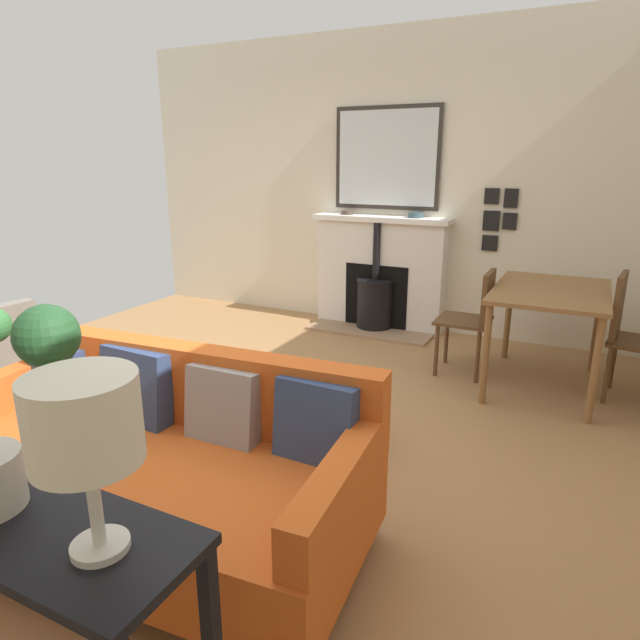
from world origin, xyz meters
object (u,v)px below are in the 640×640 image
object	(u,v)px
ottoman	(293,401)
dining_chair_by_back_wall	(628,329)
fireplace	(379,280)
table_lamp_far_end	(84,425)
dining_chair_near_fireplace	(475,314)
sofa	(150,464)
dining_table	(550,302)
mantel_bowl_near	(347,212)
mantel_bowl_far	(416,215)

from	to	relation	value
ottoman	dining_chair_by_back_wall	xyz separation A→B (m)	(-1.54, 1.82, 0.28)
fireplace	table_lamp_far_end	bearing A→B (deg)	11.73
ottoman	dining_chair_near_fireplace	world-z (taller)	dining_chair_near_fireplace
sofa	dining_chair_by_back_wall	world-z (taller)	dining_chair_by_back_wall
dining_chair_by_back_wall	ottoman	bearing A→B (deg)	-49.64
dining_table	fireplace	bearing A→B (deg)	-118.20
ottoman	table_lamp_far_end	size ratio (longest dim) A/B	1.76
dining_chair_near_fireplace	ottoman	bearing A→B (deg)	-26.57
dining_chair_by_back_wall	mantel_bowl_near	bearing A→B (deg)	-109.45
dining_chair_by_back_wall	fireplace	bearing A→B (deg)	-111.90
table_lamp_far_end	dining_table	bearing A→B (deg)	167.62
sofa	dining_chair_by_back_wall	xyz separation A→B (m)	(-2.61, 1.95, 0.18)
dining_table	dining_chair_by_back_wall	xyz separation A→B (m)	(-0.01, 0.52, -0.13)
mantel_bowl_far	dining_chair_by_back_wall	world-z (taller)	mantel_bowl_far
table_lamp_far_end	dining_chair_by_back_wall	bearing A→B (deg)	159.67
mantel_bowl_near	dining_table	xyz separation A→B (m)	(0.91, 2.02, -0.49)
ottoman	dining_chair_by_back_wall	size ratio (longest dim) A/B	0.88
ottoman	table_lamp_far_end	bearing A→B (deg)	15.87
mantel_bowl_far	dining_chair_by_back_wall	xyz separation A→B (m)	(0.90, 1.83, -0.63)
sofa	dining_table	size ratio (longest dim) A/B	1.82
ottoman	table_lamp_far_end	xyz separation A→B (m)	(1.90, 0.54, 0.84)
fireplace	mantel_bowl_near	xyz separation A→B (m)	(-0.02, -0.37, 0.65)
dining_chair_by_back_wall	sofa	bearing A→B (deg)	-36.85
fireplace	mantel_bowl_far	bearing A→B (deg)	93.89
dining_table	dining_chair_near_fireplace	size ratio (longest dim) A/B	1.34
table_lamp_far_end	dining_chair_by_back_wall	xyz separation A→B (m)	(-3.45, 1.28, -0.56)
fireplace	ottoman	bearing A→B (deg)	8.38
fireplace	dining_table	world-z (taller)	fireplace
mantel_bowl_far	ottoman	bearing A→B (deg)	0.35
fireplace	mantel_bowl_near	bearing A→B (deg)	-93.63
sofa	dining_chair_near_fireplace	distance (m)	2.75
mantel_bowl_near	table_lamp_far_end	world-z (taller)	table_lamp_far_end
mantel_bowl_far	ottoman	size ratio (longest dim) A/B	0.18
mantel_bowl_far	dining_chair_by_back_wall	bearing A→B (deg)	63.92
fireplace	ottoman	distance (m)	2.46
sofa	ottoman	xyz separation A→B (m)	(-1.06, 0.14, -0.10)
mantel_bowl_far	table_lamp_far_end	xyz separation A→B (m)	(4.34, 0.56, -0.07)
ottoman	table_lamp_far_end	distance (m)	2.15
dining_chair_by_back_wall	dining_table	bearing A→B (deg)	-88.74
sofa	fireplace	bearing A→B (deg)	-176.40
table_lamp_far_end	fireplace	bearing A→B (deg)	-168.27
mantel_bowl_far	dining_table	size ratio (longest dim) A/B	0.12
table_lamp_far_end	mantel_bowl_near	bearing A→B (deg)	-163.78
fireplace	mantel_bowl_far	world-z (taller)	mantel_bowl_far
dining_chair_by_back_wall	mantel_bowl_far	bearing A→B (deg)	-116.08
dining_table	dining_chair_near_fireplace	bearing A→B (deg)	-89.98
mantel_bowl_near	dining_chair_near_fireplace	xyz separation A→B (m)	(0.91, 1.49, -0.64)
fireplace	sofa	xyz separation A→B (m)	(3.48, 0.22, -0.15)
mantel_bowl_near	sofa	distance (m)	3.64
table_lamp_far_end	dining_chair_near_fireplace	xyz separation A→B (m)	(-3.44, 0.23, -0.58)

